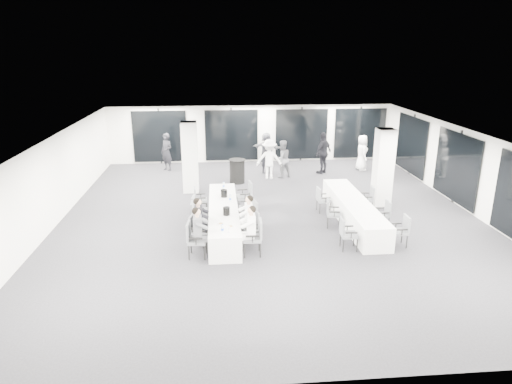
% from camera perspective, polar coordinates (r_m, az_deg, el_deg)
% --- Properties ---
extents(room, '(14.04, 16.04, 2.84)m').
position_cam_1_polar(room, '(16.26, 4.45, 2.88)').
color(room, black).
rests_on(room, ground).
extents(column_left, '(0.60, 0.60, 2.80)m').
position_cam_1_polar(column_left, '(18.11, -8.26, 4.33)').
color(column_left, silver).
rests_on(column_left, floor).
extents(column_right, '(0.60, 0.60, 2.80)m').
position_cam_1_polar(column_right, '(17.01, 15.61, 2.98)').
color(column_right, silver).
rests_on(column_right, floor).
extents(banquet_table_main, '(0.90, 5.00, 0.75)m').
position_cam_1_polar(banquet_table_main, '(14.48, -4.08, -3.22)').
color(banquet_table_main, silver).
rests_on(banquet_table_main, floor).
extents(banquet_table_side, '(0.90, 5.00, 0.75)m').
position_cam_1_polar(banquet_table_side, '(15.34, 12.09, -2.36)').
color(banquet_table_side, silver).
rests_on(banquet_table_side, floor).
extents(cocktail_table, '(0.72, 0.72, 1.01)m').
position_cam_1_polar(cocktail_table, '(19.34, -2.37, 2.64)').
color(cocktail_table, black).
rests_on(cocktail_table, floor).
extents(chair_main_left_near, '(0.55, 0.60, 1.01)m').
position_cam_1_polar(chair_main_left_near, '(12.60, -7.76, -5.65)').
color(chair_main_left_near, '#585B61').
rests_on(chair_main_left_near, floor).
extents(chair_main_left_second, '(0.54, 0.57, 0.88)m').
position_cam_1_polar(chair_main_left_second, '(13.38, -7.54, -4.54)').
color(chair_main_left_second, '#585B61').
rests_on(chair_main_left_second, floor).
extents(chair_main_left_mid, '(0.50, 0.55, 0.96)m').
position_cam_1_polar(chair_main_left_mid, '(14.29, -7.43, -2.87)').
color(chair_main_left_mid, '#585B61').
rests_on(chair_main_left_mid, floor).
extents(chair_main_left_fourth, '(0.51, 0.56, 0.92)m').
position_cam_1_polar(chair_main_left_fourth, '(14.98, -7.32, -1.98)').
color(chair_main_left_fourth, '#585B61').
rests_on(chair_main_left_fourth, floor).
extents(chair_main_left_far, '(0.47, 0.52, 0.87)m').
position_cam_1_polar(chair_main_left_far, '(16.02, -7.16, -0.75)').
color(chair_main_left_far, '#585B61').
rests_on(chair_main_left_far, floor).
extents(chair_main_right_near, '(0.53, 0.59, 1.02)m').
position_cam_1_polar(chair_main_right_near, '(12.62, -0.10, -5.41)').
color(chair_main_right_near, '#585B61').
rests_on(chair_main_right_near, floor).
extents(chair_main_right_second, '(0.57, 0.59, 0.93)m').
position_cam_1_polar(chair_main_right_second, '(13.50, -0.49, -4.07)').
color(chair_main_right_second, '#585B61').
rests_on(chair_main_right_second, floor).
extents(chair_main_right_mid, '(0.60, 0.63, 1.01)m').
position_cam_1_polar(chair_main_right_mid, '(14.13, -0.68, -2.83)').
color(chair_main_right_mid, '#585B61').
rests_on(chair_main_right_mid, floor).
extents(chair_main_right_fourth, '(0.46, 0.51, 0.88)m').
position_cam_1_polar(chair_main_right_fourth, '(15.14, -1.01, -1.71)').
color(chair_main_right_fourth, '#585B61').
rests_on(chair_main_right_fourth, floor).
extents(chair_main_right_far, '(0.57, 0.62, 1.02)m').
position_cam_1_polar(chair_main_right_far, '(16.07, -1.23, -0.25)').
color(chair_main_right_far, '#585B61').
rests_on(chair_main_right_far, floor).
extents(chair_side_left_near, '(0.50, 0.55, 0.93)m').
position_cam_1_polar(chair_side_left_near, '(13.20, 11.23, -4.92)').
color(chair_side_left_near, '#585B61').
rests_on(chair_side_left_near, floor).
extents(chair_side_left_mid, '(0.54, 0.57, 0.90)m').
position_cam_1_polar(chair_side_left_mid, '(14.76, 9.43, -2.43)').
color(chair_side_left_mid, '#585B61').
rests_on(chair_side_left_mid, floor).
extents(chair_side_left_far, '(0.48, 0.52, 0.88)m').
position_cam_1_polar(chair_side_left_far, '(16.05, 8.22, -0.75)').
color(chair_side_left_far, '#585B61').
rests_on(chair_side_left_far, floor).
extents(chair_side_right_near, '(0.47, 0.52, 0.91)m').
position_cam_1_polar(chair_side_right_near, '(13.85, 17.74, -4.41)').
color(chair_side_right_near, '#585B61').
rests_on(chair_side_right_near, floor).
extents(chair_side_right_mid, '(0.46, 0.51, 0.87)m').
position_cam_1_polar(chair_side_right_mid, '(15.09, 15.70, -2.49)').
color(chair_side_right_mid, '#585B61').
rests_on(chair_side_right_mid, floor).
extents(chair_side_right_far, '(0.48, 0.53, 0.89)m').
position_cam_1_polar(chair_side_right_far, '(16.47, 13.86, -0.60)').
color(chair_side_right_far, '#585B61').
rests_on(chair_side_right_far, floor).
extents(seated_guest_a, '(0.50, 0.38, 1.44)m').
position_cam_1_polar(seated_guest_a, '(12.50, -7.02, -4.64)').
color(seated_guest_a, '#525459').
rests_on(seated_guest_a, floor).
extents(seated_guest_b, '(0.50, 0.38, 1.44)m').
position_cam_1_polar(seated_guest_b, '(13.24, -6.92, -3.31)').
color(seated_guest_b, black).
rests_on(seated_guest_b, floor).
extents(seated_guest_c, '(0.50, 0.38, 1.44)m').
position_cam_1_polar(seated_guest_c, '(12.52, -0.89, -4.45)').
color(seated_guest_c, white).
rests_on(seated_guest_c, floor).
extents(seated_guest_d, '(0.50, 0.38, 1.44)m').
position_cam_1_polar(seated_guest_d, '(13.36, -1.17, -2.99)').
color(seated_guest_d, white).
rests_on(seated_guest_d, floor).
extents(standing_guest_a, '(0.89, 0.81, 2.00)m').
position_cam_1_polar(standing_guest_a, '(20.74, 1.40, 5.08)').
color(standing_guest_a, black).
rests_on(standing_guest_a, floor).
extents(standing_guest_b, '(1.05, 0.86, 1.88)m').
position_cam_1_polar(standing_guest_b, '(20.06, 3.28, 4.45)').
color(standing_guest_b, '#525459').
rests_on(standing_guest_b, floor).
extents(standing_guest_c, '(1.36, 0.83, 1.97)m').
position_cam_1_polar(standing_guest_c, '(19.84, 1.67, 4.45)').
color(standing_guest_c, white).
rests_on(standing_guest_c, floor).
extents(standing_guest_d, '(1.40, 1.38, 2.15)m').
position_cam_1_polar(standing_guest_d, '(20.88, 8.42, 5.18)').
color(standing_guest_d, black).
rests_on(standing_guest_d, floor).
extents(standing_guest_e, '(0.56, 0.90, 1.86)m').
position_cam_1_polar(standing_guest_e, '(21.85, 13.12, 5.09)').
color(standing_guest_e, white).
rests_on(standing_guest_e, floor).
extents(standing_guest_f, '(1.78, 1.31, 1.82)m').
position_cam_1_polar(standing_guest_f, '(22.21, 1.30, 5.69)').
color(standing_guest_f, '#525459').
rests_on(standing_guest_f, floor).
extents(standing_guest_g, '(0.92, 0.92, 1.98)m').
position_cam_1_polar(standing_guest_g, '(21.59, -11.12, 5.22)').
color(standing_guest_g, black).
rests_on(standing_guest_g, floor).
extents(standing_guest_h, '(0.76, 1.06, 1.99)m').
position_cam_1_polar(standing_guest_h, '(20.81, 16.10, 4.42)').
color(standing_guest_h, white).
rests_on(standing_guest_h, floor).
extents(ice_bucket_near, '(0.21, 0.21, 0.24)m').
position_cam_1_polar(ice_bucket_near, '(13.59, -3.72, -2.41)').
color(ice_bucket_near, black).
rests_on(ice_bucket_near, banquet_table_main).
extents(ice_bucket_far, '(0.22, 0.22, 0.25)m').
position_cam_1_polar(ice_bucket_far, '(15.22, -4.02, -0.17)').
color(ice_bucket_far, black).
rests_on(ice_bucket_far, banquet_table_main).
extents(water_bottle_a, '(0.07, 0.07, 0.23)m').
position_cam_1_polar(water_bottle_a, '(12.34, -4.22, -4.58)').
color(water_bottle_a, silver).
rests_on(water_bottle_a, banquet_table_main).
extents(water_bottle_b, '(0.07, 0.07, 0.22)m').
position_cam_1_polar(water_bottle_b, '(14.76, -3.25, -0.78)').
color(water_bottle_b, silver).
rests_on(water_bottle_b, banquet_table_main).
extents(water_bottle_c, '(0.07, 0.07, 0.22)m').
position_cam_1_polar(water_bottle_c, '(16.15, -4.06, 0.83)').
color(water_bottle_c, silver).
rests_on(water_bottle_c, banquet_table_main).
extents(plate_a, '(0.20, 0.20, 0.03)m').
position_cam_1_polar(plate_a, '(12.97, -4.42, -3.94)').
color(plate_a, white).
rests_on(plate_a, banquet_table_main).
extents(plate_b, '(0.20, 0.20, 0.03)m').
position_cam_1_polar(plate_b, '(12.75, -3.21, -4.30)').
color(plate_b, white).
rests_on(plate_b, banquet_table_main).
extents(plate_c, '(0.20, 0.20, 0.03)m').
position_cam_1_polar(plate_c, '(13.91, -3.81, -2.40)').
color(plate_c, white).
rests_on(plate_c, banquet_table_main).
extents(wine_glass, '(0.08, 0.08, 0.20)m').
position_cam_1_polar(wine_glass, '(12.31, -3.44, -4.45)').
color(wine_glass, silver).
rests_on(wine_glass, banquet_table_main).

